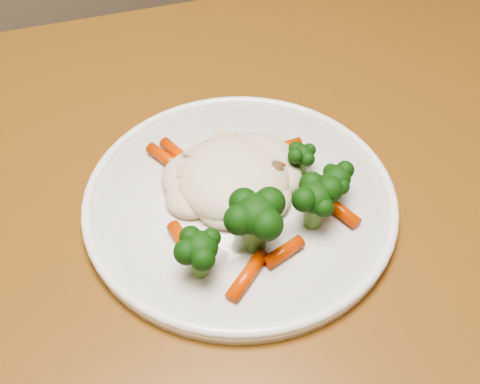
{
  "coord_description": "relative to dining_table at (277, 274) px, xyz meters",
  "views": [
    {
      "loc": [
        -0.49,
        -0.36,
        1.18
      ],
      "look_at": [
        -0.31,
        -0.03,
        0.77
      ],
      "focal_mm": 45.0,
      "sensor_mm": 36.0,
      "label": 1
    }
  ],
  "objects": [
    {
      "name": "dining_table",
      "position": [
        0.0,
        0.0,
        0.0
      ],
      "size": [
        1.31,
        0.99,
        0.75
      ],
      "rotation": [
        0.0,
        0.0,
        -0.18
      ],
      "color": "brown",
      "rests_on": "ground"
    },
    {
      "name": "plate",
      "position": [
        -0.03,
        0.03,
        0.11
      ],
      "size": [
        0.29,
        0.29,
        0.01
      ],
      "primitive_type": "cylinder",
      "color": "white",
      "rests_on": "dining_table"
    },
    {
      "name": "meal",
      "position": [
        -0.03,
        0.01,
        0.14
      ],
      "size": [
        0.19,
        0.2,
        0.05
      ],
      "color": "beige",
      "rests_on": "plate"
    }
  ]
}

